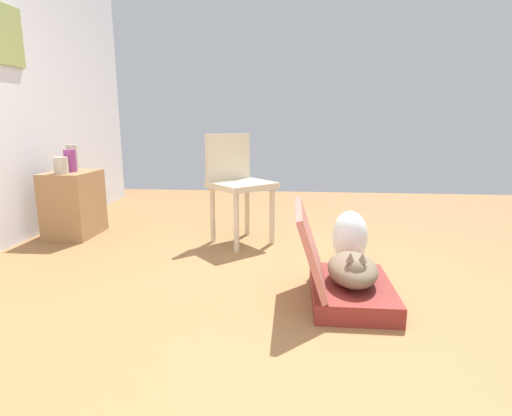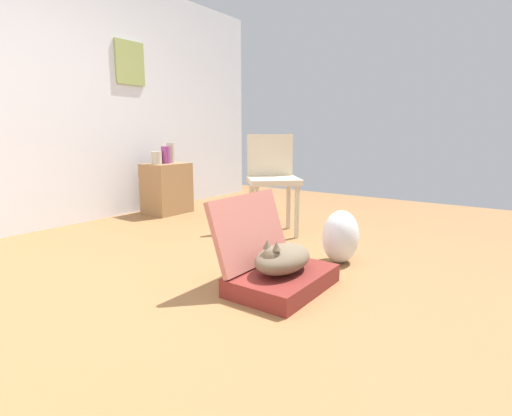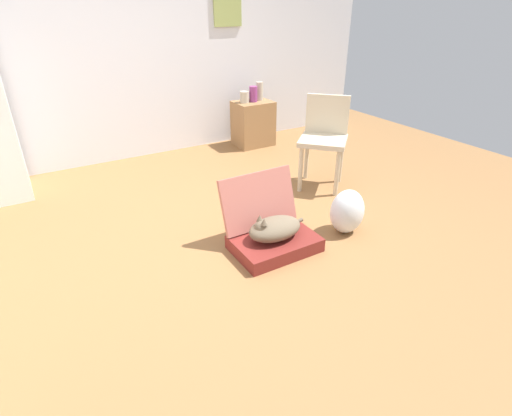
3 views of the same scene
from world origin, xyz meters
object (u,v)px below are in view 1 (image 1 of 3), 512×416
plastic_bag_white (350,237)px  side_table (74,204)px  vase_tall (61,165)px  vase_short (72,157)px  vase_round (70,161)px  suitcase_base (351,292)px  cat (352,269)px  chair (237,181)px

plastic_bag_white → side_table: (0.50, 2.41, 0.10)m
vase_tall → vase_short: vase_short is taller
plastic_bag_white → vase_round: (0.50, 2.40, 0.49)m
suitcase_base → vase_tall: 2.64m
suitcase_base → cat: 0.14m
side_table → vase_short: vase_short is taller
vase_short → chair: bearing=-96.2°
cat → chair: (1.14, 0.82, 0.33)m
vase_round → vase_tall: bearing=172.9°
vase_tall → vase_short: 0.25m
vase_short → vase_tall: bearing=-172.6°
plastic_bag_white → vase_tall: 2.49m
suitcase_base → cat: (-0.01, 0.00, 0.14)m
suitcase_base → plastic_bag_white: 0.69m
side_table → cat: bearing=-117.0°
vase_round → suitcase_base: bearing=-116.9°
plastic_bag_white → chair: size_ratio=0.42×
vase_tall → chair: chair is taller
vase_tall → plastic_bag_white: bearing=-99.0°
vase_round → cat: bearing=-117.1°
suitcase_base → plastic_bag_white: plastic_bag_white is taller
side_table → vase_short: size_ratio=2.52×
plastic_bag_white → cat: bearing=173.7°
plastic_bag_white → suitcase_base: bearing=173.6°
suitcase_base → chair: (1.13, 0.82, 0.47)m
chair → vase_tall: bearing=139.9°
cat → vase_tall: 2.61m
vase_tall → vase_short: bearing=7.4°
vase_tall → chair: bearing=-87.1°
vase_short → vase_round: vase_short is taller
cat → side_table: size_ratio=0.89×
plastic_bag_white → side_table: bearing=78.2°
suitcase_base → vase_short: 2.78m
vase_short → vase_round: bearing=-159.0°
vase_tall → vase_round: (0.12, -0.02, 0.03)m
suitcase_base → cat: bearing=177.3°
vase_short → cat: bearing=-118.9°
cat → side_table: side_table is taller
cat → chair: size_ratio=0.56×
plastic_bag_white → vase_tall: vase_tall is taller
side_table → vase_round: size_ratio=3.00×
suitcase_base → vase_short: bearing=61.2°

